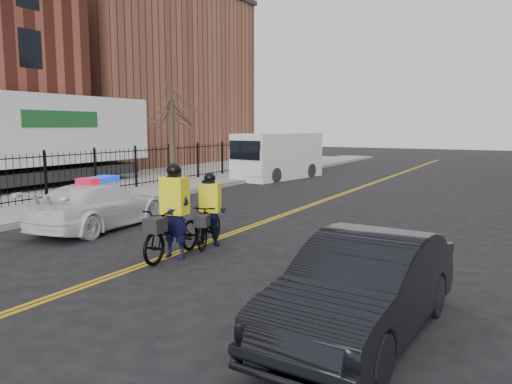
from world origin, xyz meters
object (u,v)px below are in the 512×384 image
Objects in this scene: dark_sedan at (364,287)px; cargo_van at (276,157)px; semi_trailer at (21,136)px; cyclist_far at (210,218)px; police_cruiser at (99,205)px; cyclist_near at (175,225)px.

cargo_van is at bearing 123.70° from dark_sedan.
semi_trailer is at bearing -119.90° from cargo_van.
semi_trailer reaches higher than dark_sedan.
cargo_van is 16.47m from cyclist_far.
cargo_van reaches higher than police_cruiser.
police_cruiser is 4.34m from cyclist_near.
cyclist_near reaches higher than police_cruiser.
semi_trailer is 15.53m from cyclist_near.
semi_trailer is 7.53× the size of cyclist_far.
cyclist_near is at bearing 152.07° from police_cruiser.
semi_trailer is 6.32× the size of cyclist_near.
police_cruiser reaches higher than dark_sedan.
cyclist_near reaches higher than cyclist_far.
cargo_van is 2.80× the size of cyclist_near.
cargo_van is 13.26m from semi_trailer.
dark_sedan is at bearing -28.29° from cyclist_near.
police_cruiser is 11.26m from semi_trailer.
cyclist_far is at bearing 149.18° from dark_sedan.
cargo_van reaches higher than cyclist_near.
dark_sedan is 1.94× the size of cyclist_near.
cargo_van is at bearing 50.00° from semi_trailer.
cargo_van is (-1.75, 15.11, 0.57)m from police_cruiser.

